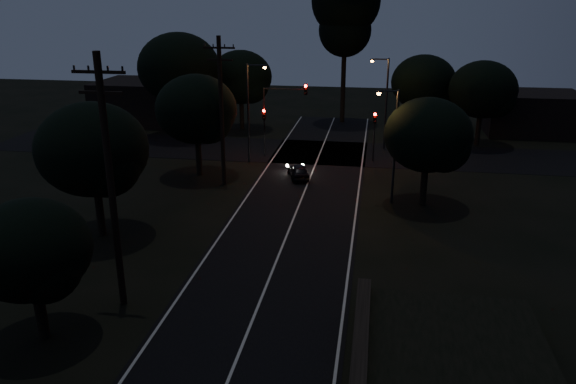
% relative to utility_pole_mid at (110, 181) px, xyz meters
% --- Properties ---
extents(road_surface, '(60.00, 70.00, 0.03)m').
position_rel_utility_pole_mid_xyz_m(road_surface, '(6.00, 16.12, -5.73)').
color(road_surface, black).
rests_on(road_surface, ground).
extents(utility_pole_mid, '(2.20, 0.30, 11.00)m').
position_rel_utility_pole_mid_xyz_m(utility_pole_mid, '(0.00, 0.00, 0.00)').
color(utility_pole_mid, black).
rests_on(utility_pole_mid, ground).
extents(utility_pole_far, '(2.20, 0.30, 10.50)m').
position_rel_utility_pole_mid_xyz_m(utility_pole_far, '(0.00, 17.00, -0.25)').
color(utility_pole_far, black).
rests_on(utility_pole_far, ground).
extents(tree_left_b, '(4.59, 4.59, 5.84)m').
position_rel_utility_pole_mid_xyz_m(tree_left_b, '(-1.84, -3.09, -1.96)').
color(tree_left_b, black).
rests_on(tree_left_b, ground).
extents(tree_left_c, '(6.07, 6.07, 7.67)m').
position_rel_utility_pole_mid_xyz_m(tree_left_c, '(-4.29, 6.88, -0.78)').
color(tree_left_c, black).
rests_on(tree_left_c, ground).
extents(tree_left_d, '(6.03, 6.03, 7.66)m').
position_rel_utility_pole_mid_xyz_m(tree_left_d, '(-2.29, 18.88, -0.78)').
color(tree_left_d, black).
rests_on(tree_left_d, ground).
extents(tree_far_nw, '(6.29, 6.29, 7.97)m').
position_rel_utility_pole_mid_xyz_m(tree_far_nw, '(-2.78, 34.87, -0.58)').
color(tree_far_nw, black).
rests_on(tree_far_nw, ground).
extents(tree_far_w, '(7.75, 7.75, 9.88)m').
position_rel_utility_pole_mid_xyz_m(tree_far_w, '(-7.73, 30.84, 0.69)').
color(tree_far_w, black).
rests_on(tree_far_w, ground).
extents(tree_far_ne, '(6.17, 6.17, 7.80)m').
position_rel_utility_pole_mid_xyz_m(tree_far_ne, '(15.22, 34.88, -0.69)').
color(tree_far_ne, black).
rests_on(tree_far_ne, ground).
extents(tree_far_e, '(6.03, 6.03, 7.65)m').
position_rel_utility_pole_mid_xyz_m(tree_far_e, '(20.21, 31.88, -0.78)').
color(tree_far_e, black).
rests_on(tree_far_e, ground).
extents(tree_right_a, '(5.56, 5.56, 7.06)m').
position_rel_utility_pole_mid_xyz_m(tree_right_a, '(14.20, 14.89, -1.16)').
color(tree_right_a, black).
rests_on(tree_right_a, ground).
extents(tall_pine, '(7.07, 7.07, 16.07)m').
position_rel_utility_pole_mid_xyz_m(tall_pine, '(7.00, 40.00, 5.85)').
color(tall_pine, black).
rests_on(tall_pine, ground).
extents(building_left, '(10.00, 8.00, 4.40)m').
position_rel_utility_pole_mid_xyz_m(building_left, '(-14.00, 37.00, -3.54)').
color(building_left, black).
rests_on(building_left, ground).
extents(building_right, '(9.00, 7.00, 4.00)m').
position_rel_utility_pole_mid_xyz_m(building_right, '(26.00, 38.00, -3.74)').
color(building_right, black).
rests_on(building_right, ground).
extents(signal_left, '(0.28, 0.35, 4.10)m').
position_rel_utility_pole_mid_xyz_m(signal_left, '(1.40, 24.99, -2.90)').
color(signal_left, black).
rests_on(signal_left, ground).
extents(signal_right, '(0.28, 0.35, 4.10)m').
position_rel_utility_pole_mid_xyz_m(signal_right, '(10.60, 24.99, -2.90)').
color(signal_right, black).
rests_on(signal_right, ground).
extents(signal_mast, '(3.70, 0.35, 6.25)m').
position_rel_utility_pole_mid_xyz_m(signal_mast, '(3.09, 24.99, -1.40)').
color(signal_mast, black).
rests_on(signal_mast, ground).
extents(streetlight_a, '(1.66, 0.26, 8.00)m').
position_rel_utility_pole_mid_xyz_m(streetlight_a, '(0.69, 23.00, -1.10)').
color(streetlight_a, black).
rests_on(streetlight_a, ground).
extents(streetlight_b, '(1.66, 0.26, 8.00)m').
position_rel_utility_pole_mid_xyz_m(streetlight_b, '(11.31, 29.00, -1.10)').
color(streetlight_b, black).
rests_on(streetlight_b, ground).
extents(streetlight_c, '(1.46, 0.26, 7.50)m').
position_rel_utility_pole_mid_xyz_m(streetlight_c, '(11.83, 15.00, -1.39)').
color(streetlight_c, black).
rests_on(streetlight_c, ground).
extents(car, '(2.25, 3.49, 1.10)m').
position_rel_utility_pole_mid_xyz_m(car, '(5.13, 19.35, -5.19)').
color(car, black).
rests_on(car, ground).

